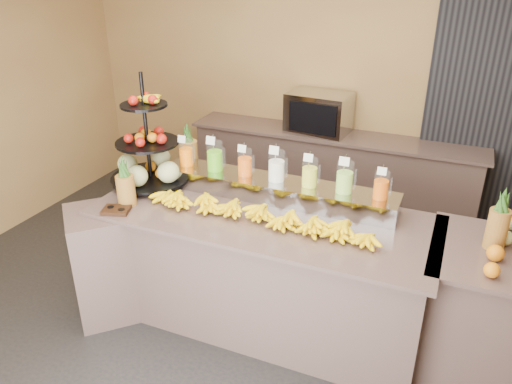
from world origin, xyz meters
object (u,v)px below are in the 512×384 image
Objects in this scene: pitcher_tray at (276,189)px; condiment_caddy at (116,210)px; fruit_stand at (153,158)px; oven_warmer at (319,113)px; banana_heap at (259,210)px.

condiment_caddy is at bearing -145.86° from pitcher_tray.
fruit_stand reaches higher than oven_warmer.
oven_warmer is at bearing 70.63° from condiment_caddy.
banana_heap is 2.04m from oven_warmer.
banana_heap is at bearing 17.58° from condiment_caddy.
fruit_stand reaches higher than banana_heap.
pitcher_tray is 2.04× the size of fruit_stand.
condiment_caddy is 0.31× the size of oven_warmer.
banana_heap reaches higher than condiment_caddy.
pitcher_tray is at bearing -79.44° from oven_warmer.
oven_warmer reaches higher than pitcher_tray.
condiment_caddy is at bearing -73.80° from fruit_stand.
fruit_stand is at bearing -109.96° from oven_warmer.
fruit_stand is 1.99m from oven_warmer.
banana_heap is at bearing -80.26° from oven_warmer.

